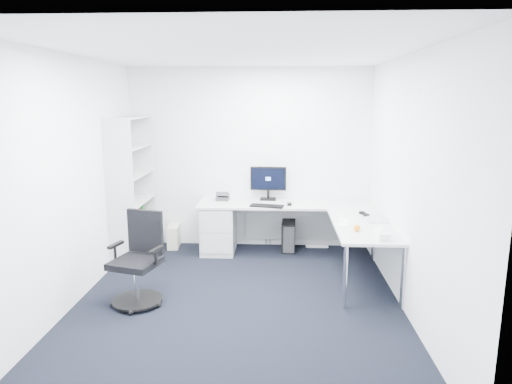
{
  "coord_description": "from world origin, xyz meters",
  "views": [
    {
      "loc": [
        0.44,
        -4.73,
        2.23
      ],
      "look_at": [
        0.15,
        1.05,
        1.05
      ],
      "focal_mm": 32.0,
      "sensor_mm": 36.0,
      "label": 1
    }
  ],
  "objects_px": {
    "l_desk": "(286,235)",
    "laptop": "(377,211)",
    "task_chair": "(135,260)",
    "monitor": "(268,183)",
    "bookshelf": "(131,188)"
  },
  "relations": [
    {
      "from": "bookshelf",
      "to": "task_chair",
      "type": "height_order",
      "value": "bookshelf"
    },
    {
      "from": "l_desk",
      "to": "task_chair",
      "type": "height_order",
      "value": "task_chair"
    },
    {
      "from": "bookshelf",
      "to": "laptop",
      "type": "xyz_separation_m",
      "value": [
        3.3,
        -0.61,
        -0.14
      ]
    },
    {
      "from": "task_chair",
      "to": "laptop",
      "type": "bearing_deg",
      "value": 34.16
    },
    {
      "from": "monitor",
      "to": "laptop",
      "type": "relative_size",
      "value": 1.58
    },
    {
      "from": "task_chair",
      "to": "laptop",
      "type": "distance_m",
      "value": 2.95
    },
    {
      "from": "bookshelf",
      "to": "monitor",
      "type": "relative_size",
      "value": 3.75
    },
    {
      "from": "task_chair",
      "to": "laptop",
      "type": "relative_size",
      "value": 3.02
    },
    {
      "from": "l_desk",
      "to": "task_chair",
      "type": "bearing_deg",
      "value": -138.04
    },
    {
      "from": "monitor",
      "to": "laptop",
      "type": "height_order",
      "value": "monitor"
    },
    {
      "from": "monitor",
      "to": "task_chair",
      "type": "bearing_deg",
      "value": -121.91
    },
    {
      "from": "l_desk",
      "to": "laptop",
      "type": "xyz_separation_m",
      "value": [
        1.12,
        -0.56,
        0.49
      ]
    },
    {
      "from": "l_desk",
      "to": "laptop",
      "type": "distance_m",
      "value": 1.35
    },
    {
      "from": "task_chair",
      "to": "laptop",
      "type": "xyz_separation_m",
      "value": [
        2.78,
        0.93,
        0.36
      ]
    },
    {
      "from": "bookshelf",
      "to": "monitor",
      "type": "height_order",
      "value": "bookshelf"
    }
  ]
}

